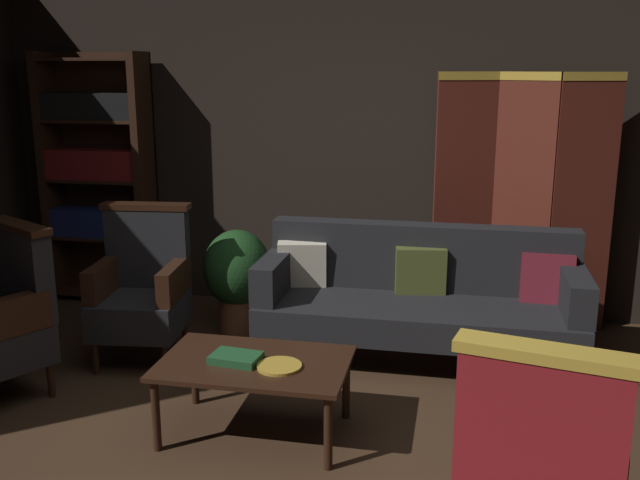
% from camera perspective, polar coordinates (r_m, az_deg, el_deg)
% --- Properties ---
extents(ground_plane, '(10.00, 10.00, 0.00)m').
position_cam_1_polar(ground_plane, '(3.77, -2.52, -17.12)').
color(ground_plane, '#3D2819').
extents(back_wall, '(7.20, 0.10, 2.80)m').
position_cam_1_polar(back_wall, '(5.67, 3.34, 8.35)').
color(back_wall, black).
rests_on(back_wall, ground_plane).
extents(folding_screen, '(1.29, 0.25, 1.90)m').
position_cam_1_polar(folding_screen, '(5.42, 15.95, 3.17)').
color(folding_screen, '#5B2319').
rests_on(folding_screen, ground_plane).
extents(bookshelf, '(0.90, 0.32, 2.05)m').
position_cam_1_polar(bookshelf, '(6.15, -17.41, 5.12)').
color(bookshelf, black).
rests_on(bookshelf, ground_plane).
extents(velvet_couch, '(2.12, 0.78, 0.88)m').
position_cam_1_polar(velvet_couch, '(4.83, 7.98, -4.22)').
color(velvet_couch, black).
rests_on(velvet_couch, ground_plane).
extents(coffee_table, '(1.00, 0.64, 0.42)m').
position_cam_1_polar(coffee_table, '(3.84, -5.28, -10.30)').
color(coffee_table, black).
rests_on(coffee_table, ground_plane).
extents(armchair_gilt_accent, '(0.69, 0.69, 1.04)m').
position_cam_1_polar(armchair_gilt_accent, '(2.85, 17.35, -17.39)').
color(armchair_gilt_accent, gold).
rests_on(armchair_gilt_accent, ground_plane).
extents(armchair_wing_left, '(0.64, 0.64, 1.04)m').
position_cam_1_polar(armchair_wing_left, '(4.89, -14.12, -3.82)').
color(armchair_wing_left, black).
rests_on(armchair_wing_left, ground_plane).
extents(potted_plant, '(0.49, 0.49, 0.79)m').
position_cam_1_polar(potted_plant, '(5.23, -6.67, -2.79)').
color(potted_plant, brown).
rests_on(potted_plant, ground_plane).
extents(book_green_cloth, '(0.27, 0.20, 0.04)m').
position_cam_1_polar(book_green_cloth, '(3.81, -6.79, -9.41)').
color(book_green_cloth, '#1E4C28').
rests_on(book_green_cloth, coffee_table).
extents(brass_tray, '(0.24, 0.24, 0.02)m').
position_cam_1_polar(brass_tray, '(3.73, -3.30, -10.10)').
color(brass_tray, gold).
rests_on(brass_tray, coffee_table).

